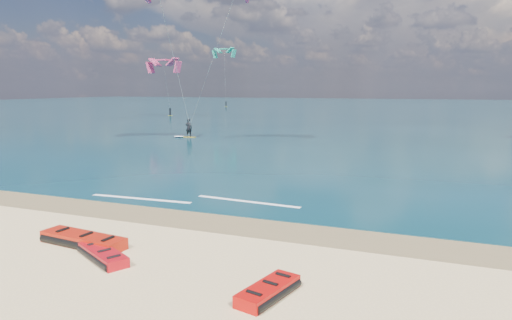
{
  "coord_description": "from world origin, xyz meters",
  "views": [
    {
      "loc": [
        11.42,
        -12.26,
        5.14
      ],
      "look_at": [
        3.53,
        8.0,
        1.68
      ],
      "focal_mm": 32.0,
      "sensor_mm": 36.0,
      "label": 1
    }
  ],
  "objects_px": {
    "packed_kite_left": "(83,245)",
    "packed_kite_right": "(268,297)",
    "packed_kite_mid": "(103,259)",
    "kitesurfer_main": "(192,51)"
  },
  "relations": [
    {
      "from": "packed_kite_left",
      "to": "packed_kite_right",
      "type": "xyz_separation_m",
      "value": [
        6.95,
        -1.32,
        0.0
      ]
    },
    {
      "from": "packed_kite_mid",
      "to": "packed_kite_right",
      "type": "distance_m",
      "value": 5.54
    },
    {
      "from": "packed_kite_left",
      "to": "packed_kite_mid",
      "type": "bearing_deg",
      "value": -22.66
    },
    {
      "from": "packed_kite_mid",
      "to": "packed_kite_right",
      "type": "xyz_separation_m",
      "value": [
        5.51,
        -0.54,
        0.0
      ]
    },
    {
      "from": "packed_kite_right",
      "to": "kitesurfer_main",
      "type": "relative_size",
      "value": 0.13
    },
    {
      "from": "packed_kite_left",
      "to": "kitesurfer_main",
      "type": "xyz_separation_m",
      "value": [
        -10.36,
        26.25,
        8.41
      ]
    },
    {
      "from": "packed_kite_mid",
      "to": "kitesurfer_main",
      "type": "bearing_deg",
      "value": 141.42
    },
    {
      "from": "packed_kite_left",
      "to": "kitesurfer_main",
      "type": "relative_size",
      "value": 0.2
    },
    {
      "from": "packed_kite_mid",
      "to": "kitesurfer_main",
      "type": "distance_m",
      "value": 30.67
    },
    {
      "from": "packed_kite_mid",
      "to": "kitesurfer_main",
      "type": "xyz_separation_m",
      "value": [
        -11.8,
        27.03,
        8.41
      ]
    }
  ]
}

